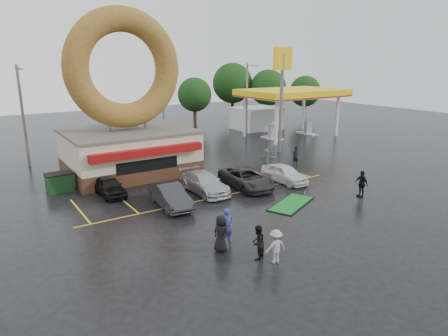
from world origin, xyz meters
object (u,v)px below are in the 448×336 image
dumpster (59,183)px  shell_sign (282,80)px  car_black (109,186)px  streetlight_mid (164,104)px  car_grey (246,178)px  car_silver (204,183)px  person_blue (228,226)px  gas_station (276,105)px  streetlight_right (247,98)px  car_white (284,173)px  streetlight_left (23,114)px  putting_green (291,204)px  person_cameraman (361,184)px  donut_shop (127,121)px  car_dgrey (170,196)px

dumpster → shell_sign: bearing=1.3°
car_black → streetlight_mid: bearing=49.9°
car_grey → dumpster: size_ratio=2.91×
car_silver → person_blue: size_ratio=2.62×
car_black → dumpster: car_black is taller
gas_station → streetlight_mid: size_ratio=1.52×
streetlight_right → car_white: streetlight_right is taller
dumpster → gas_station: bearing=17.4°
streetlight_left → dumpster: (0.80, -9.06, -4.13)m
streetlight_left → putting_green: bearing=-57.2°
car_grey → dumpster: car_grey is taller
car_black → person_blue: size_ratio=2.04×
shell_sign → person_cameraman: size_ratio=5.56×
donut_shop → streetlight_right: 21.00m
streetlight_right → dumpster: streetlight_right is taller
gas_station → putting_green: size_ratio=3.06×
gas_station → car_grey: bearing=-135.5°
streetlight_right → streetlight_left: bearing=-175.6°
streetlight_left → streetlight_right: (26.00, 2.00, 0.00)m
car_white → putting_green: car_white is taller
car_black → car_white: (12.55, -4.50, 0.06)m
car_dgrey → car_grey: bearing=9.3°
streetlight_left → car_grey: bearing=-51.0°
person_cameraman → putting_green: size_ratio=0.43×
putting_green → car_grey: bearing=94.6°
car_grey → car_white: (3.33, -0.55, -0.01)m
streetlight_right → person_blue: bearing=-128.1°
shell_sign → car_silver: shell_sign is taller
car_white → person_blue: bearing=-148.6°
car_dgrey → person_blue: bearing=-84.0°
streetlight_left → car_black: streetlight_left is taller
streetlight_right → car_grey: size_ratio=1.72×
gas_station → person_blue: (-23.61, -24.01, -2.75)m
person_cameraman → dumpster: person_cameraman is taller
streetlight_mid → person_blue: bearing=-107.6°
streetlight_left → person_cameraman: size_ratio=4.72×
gas_station → shell_sign: size_ratio=1.29×
donut_shop → car_grey: donut_shop is taller
dumpster → car_silver: bearing=-36.1°
car_dgrey → car_silver: (3.37, 1.30, -0.02)m
car_white → dumpster: size_ratio=2.35×
shell_sign → streetlight_right: bearing=73.2°
donut_shop → car_black: (-3.40, -4.97, -3.81)m
car_black → car_white: 13.34m
donut_shop → car_dgrey: size_ratio=2.98×
car_white → person_cameraman: person_cameraman is taller
car_black → putting_green: bearing=-43.0°
shell_sign → car_dgrey: shell_sign is taller
gas_station → streetlight_right: 4.26m
streetlight_right → gas_station: bearing=-13.7°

